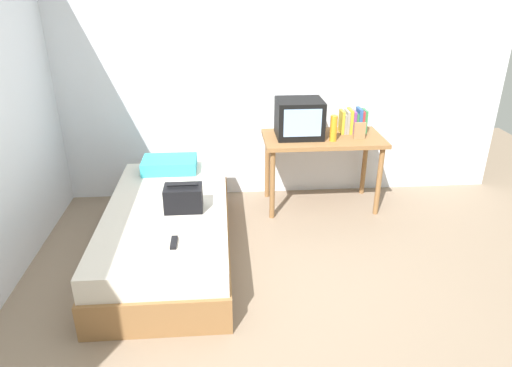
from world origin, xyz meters
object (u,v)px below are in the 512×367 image
object	(u,v)px
bed	(169,231)
water_bottle	(334,128)
pillow	(170,165)
magazine	(150,232)
remote_dark	(174,243)
tv	(299,118)
picture_frame	(360,131)
handbag	(183,198)
desk	(323,146)
book_row	(353,121)

from	to	relation	value
bed	water_bottle	world-z (taller)	water_bottle
water_bottle	pillow	distance (m)	1.60
magazine	remote_dark	size ratio (longest dim) A/B	1.86
tv	magazine	size ratio (longest dim) A/B	1.52
bed	tv	xyz separation A→B (m)	(1.21, 0.86, 0.69)
bed	pillow	distance (m)	0.82
water_bottle	picture_frame	xyz separation A→B (m)	(0.26, 0.04, -0.04)
pillow	handbag	distance (m)	0.85
bed	desk	xyz separation A→B (m)	(1.45, 0.83, 0.42)
handbag	magazine	bearing A→B (deg)	-122.65
bed	picture_frame	xyz separation A→B (m)	(1.78, 0.74, 0.59)
tv	desk	bearing A→B (deg)	-8.01
water_bottle	magazine	size ratio (longest dim) A/B	0.85
tv	remote_dark	size ratio (longest dim) A/B	2.82
tv	remote_dark	distance (m)	1.87
bed	desk	size ratio (longest dim) A/B	1.72
tv	picture_frame	world-z (taller)	tv
water_bottle	handbag	distance (m)	1.60
bed	remote_dark	bearing A→B (deg)	-79.29
pillow	remote_dark	size ratio (longest dim) A/B	3.26
desk	handbag	bearing A→B (deg)	-145.68
tv	water_bottle	distance (m)	0.35
bed	magazine	bearing A→B (deg)	-100.49
magazine	pillow	bearing A→B (deg)	88.40
desk	book_row	size ratio (longest dim) A/B	4.57
desk	picture_frame	size ratio (longest dim) A/B	7.19
tv	handbag	xyz separation A→B (m)	(-1.07, -0.92, -0.36)
book_row	magazine	size ratio (longest dim) A/B	0.88
book_row	handbag	distance (m)	1.93
water_bottle	magazine	xyz separation A→B (m)	(-1.59, -1.11, -0.40)
water_bottle	remote_dark	xyz separation A→B (m)	(-1.40, -1.28, -0.39)
tv	picture_frame	distance (m)	0.59
tv	pillow	world-z (taller)	tv
pillow	remote_dark	distance (m)	1.36
pillow	remote_dark	xyz separation A→B (m)	(0.15, -1.35, -0.05)
water_bottle	pillow	world-z (taller)	water_bottle
picture_frame	remote_dark	world-z (taller)	picture_frame
picture_frame	pillow	distance (m)	1.85
handbag	tv	bearing A→B (deg)	40.92
handbag	pillow	bearing A→B (deg)	102.91
picture_frame	magazine	world-z (taller)	picture_frame
picture_frame	magazine	xyz separation A→B (m)	(-1.85, -1.15, -0.36)
tv	book_row	bearing A→B (deg)	8.77
bed	book_row	distance (m)	2.10
bed	tv	world-z (taller)	tv
magazine	remote_dark	xyz separation A→B (m)	(0.19, -0.17, 0.01)
bed	handbag	size ratio (longest dim) A/B	6.67
desk	handbag	world-z (taller)	desk
remote_dark	picture_frame	bearing A→B (deg)	38.35
magazine	remote_dark	distance (m)	0.25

